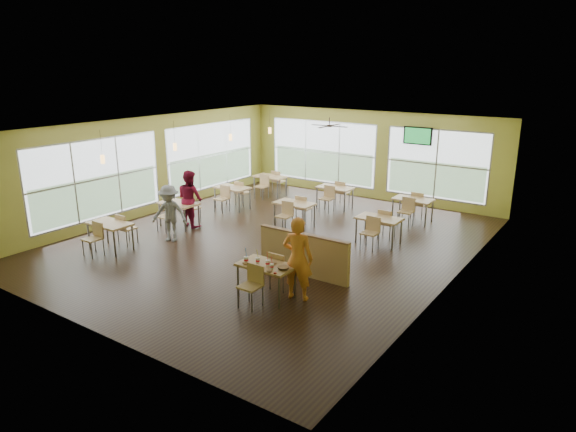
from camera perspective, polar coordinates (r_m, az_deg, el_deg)
The scene contains 20 objects.
room at distance 14.01m, azimuth -1.67°, elevation 3.37°, with size 12.00×12.04×3.20m.
window_bays at distance 18.00m, azimuth -2.72°, elevation 5.90°, with size 9.24×10.24×2.38m.
main_table at distance 10.87m, azimuth -2.43°, elevation -5.97°, with size 1.22×1.52×0.87m.
half_wall_divider at distance 12.02m, azimuth 1.73°, elevation -4.27°, with size 2.40×0.14×1.04m.
dining_tables at distance 16.19m, azimuth -1.08°, elevation 1.64°, with size 6.92×8.72×0.87m.
pendant_lights at distance 16.39m, azimuth -9.45°, elevation 8.12°, with size 0.11×7.31×0.86m.
ceiling_fan at distance 16.27m, azimuth 4.62°, elevation 9.97°, with size 1.25×1.25×0.29m.
tv_backwall at distance 18.18m, azimuth 14.22°, elevation 8.64°, with size 1.00×0.07×0.60m.
man_plaid at distance 10.71m, azimuth 1.08°, elevation -4.74°, with size 0.66×0.43×1.81m, color #E55219.
patron_maroon at distance 15.86m, azimuth -10.83°, elevation 1.93°, with size 0.85×0.66×1.74m, color maroon.
patron_grey at distance 14.64m, azimuth -13.03°, elevation 0.29°, with size 1.04×0.60×1.60m, color slate.
cup_blue at distance 10.90m, azimuth -4.67°, elevation -4.85°, with size 0.10×0.10×0.37m.
cup_yellow at distance 10.85m, azimuth -3.39°, elevation -4.95°, with size 0.10×0.10×0.34m.
cup_red_near at distance 10.71m, azimuth -2.29°, elevation -5.23°, with size 0.10×0.10×0.35m.
cup_red_far at distance 10.56m, azimuth -1.82°, elevation -5.60°, with size 0.09×0.09×0.31m.
food_basket at distance 10.56m, azimuth -0.52°, elevation -5.78°, with size 0.24×0.24×0.05m.
ketchup_cup at distance 10.35m, azimuth -1.45°, elevation -6.36°, with size 0.06×0.06×0.03m, color #9D1E0D.
wrapper_left at distance 10.87m, azimuth -4.70°, elevation -5.23°, with size 0.16×0.15×0.04m, color #A87F51.
wrapper_mid at distance 10.86m, azimuth -1.80°, elevation -5.16°, with size 0.22×0.20×0.05m, color #A87F51.
wrapper_right at distance 10.45m, azimuth -2.11°, elevation -6.13°, with size 0.12×0.11×0.03m, color #A87F51.
Camera 1 is at (8.06, -11.01, 4.79)m, focal length 32.00 mm.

